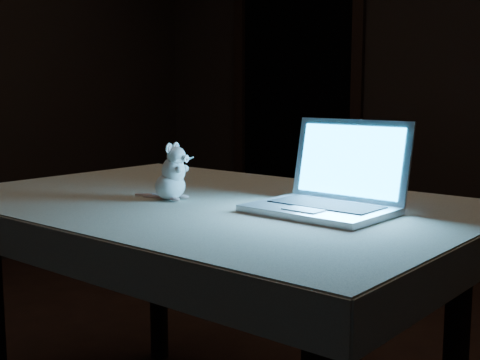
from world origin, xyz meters
The scene contains 6 objects.
back_wall centered at (0.00, 2.50, 1.30)m, with size 4.50×0.04×2.60m, color black.
doorway centered at (-1.10, 2.50, 1.06)m, with size 1.06×0.36×2.13m, color black, non-canonical shape.
table centered at (0.10, -0.30, 0.38)m, with size 1.41×0.91×0.76m, color black, non-canonical shape.
tablecloth centered at (0.09, -0.31, 0.71)m, with size 1.51×1.01×0.10m, color beige, non-canonical shape.
laptop centered at (0.46, -0.32, 0.88)m, with size 0.35×0.30×0.24m, color silver, non-canonical shape.
plush_mouse centered at (0.01, -0.37, 0.84)m, with size 0.12×0.12×0.16m, color white, non-canonical shape.
Camera 1 is at (1.16, -1.77, 1.08)m, focal length 48.00 mm.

